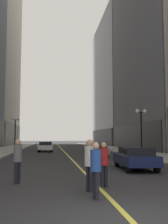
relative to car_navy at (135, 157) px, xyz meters
name	(u,v)px	position (x,y,z in m)	size (l,w,h in m)	color
ground_plane	(63,150)	(-3.10, 25.32, -0.72)	(200.00, 200.00, 0.00)	#2D2D30
sidewalk_left	(5,150)	(-11.35, 25.32, -0.64)	(4.50, 78.00, 0.15)	#ADA8A0
sidewalk_right	(117,149)	(5.15, 25.32, -0.64)	(4.50, 78.00, 0.15)	#ADA8A0
lane_centre_stripe	(63,150)	(-3.10, 25.32, -0.71)	(0.16, 70.00, 0.01)	#E5D64C
building_right_far	(127,82)	(14.21, 50.32, 14.92)	(13.83, 26.00, 31.40)	slate
car_navy	(135,157)	(0.00, 0.00, 0.00)	(1.96, 4.40, 1.32)	#141E4C
car_grey	(96,149)	(-0.55, 10.37, 0.00)	(1.85, 4.08, 1.32)	slate
car_white	(46,146)	(-5.51, 20.95, 0.00)	(1.88, 4.59, 1.32)	silver
pedestrian_in_blue_hoodie	(96,166)	(-3.53, -7.22, 0.28)	(0.40, 0.40, 1.71)	black
pedestrian_in_white_shirt	(89,161)	(-3.56, -6.04, 0.33)	(0.47, 0.47, 1.79)	black
pedestrian_in_red_jacket	(104,161)	(-2.91, -5.32, 0.26)	(0.40, 0.40, 1.68)	black
pedestrian_in_grey_suit	(18,157)	(-6.23, -4.06, 0.33)	(0.47, 0.47, 1.79)	black
street_lamp_left_far	(15,127)	(-9.50, 20.92, 2.54)	(1.06, 0.36, 4.43)	black
street_lamp_right_mid	(141,122)	(3.30, 8.50, 2.54)	(1.06, 0.36, 4.43)	black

